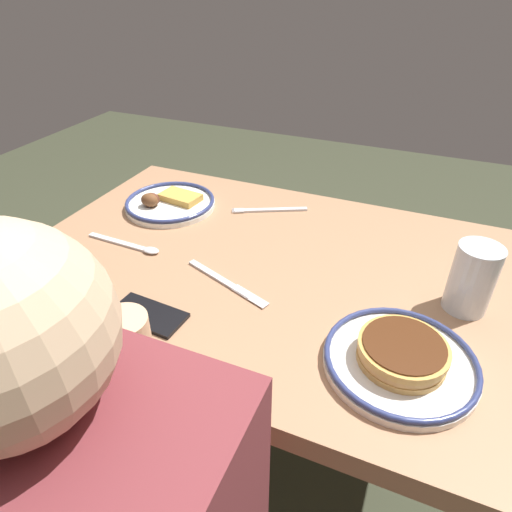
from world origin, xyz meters
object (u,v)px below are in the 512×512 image
Objects in this scene: plate_near_main at (169,202)px; drinking_glass at (471,282)px; cell_phone at (148,315)px; butter_knife at (225,282)px; plate_center_pancakes at (401,358)px; fork_near at (269,210)px; tea_spoon at (133,246)px.

drinking_glass is at bearing 169.70° from plate_near_main.
cell_phone is 0.18m from butter_knife.
plate_near_main is 1.14× the size of butter_knife.
plate_center_pancakes reaches higher than fork_near.
tea_spoon is (0.73, 0.07, -0.06)m from drinking_glass.
plate_near_main reaches higher than fork_near.
cell_phone is (0.46, 0.06, -0.02)m from plate_center_pancakes.
cell_phone is at bearing 7.29° from plate_center_pancakes.
cell_phone is at bearing 117.11° from plate_near_main.
plate_near_main is at bearing -58.97° from cell_phone.
drinking_glass is at bearing -150.58° from cell_phone.
plate_near_main is 1.70× the size of cell_phone.
plate_near_main is at bearing 18.42° from fork_near.
plate_center_pancakes is 0.38m from butter_knife.
plate_center_pancakes reaches higher than plate_near_main.
tea_spoon is (0.26, -0.04, 0.00)m from butter_knife.
plate_center_pancakes is 1.19× the size of butter_knife.
fork_near is (-0.26, -0.09, -0.01)m from plate_near_main.
drinking_glass reaches higher than butter_knife.
plate_near_main is at bearing -40.42° from butter_knife.
fork_near is 0.89× the size of butter_knife.
plate_center_pancakes is 0.65m from tea_spoon.
plate_center_pancakes is 1.33× the size of fork_near.
tea_spoon reaches higher than fork_near.
plate_near_main is at bearing -27.30° from plate_center_pancakes.
butter_knife is (0.46, 0.11, -0.06)m from drinking_glass.
plate_center_pancakes is at bearing 65.33° from drinking_glass.
plate_near_main is at bearing -81.60° from tea_spoon.
plate_center_pancakes is at bearing 152.70° from plate_near_main.
fork_near is at bearing -24.29° from drinking_glass.
cell_phone reaches higher than fork_near.
drinking_glass is 0.48m from butter_knife.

